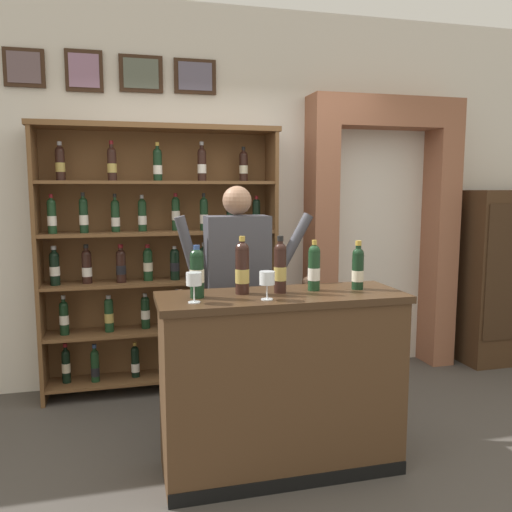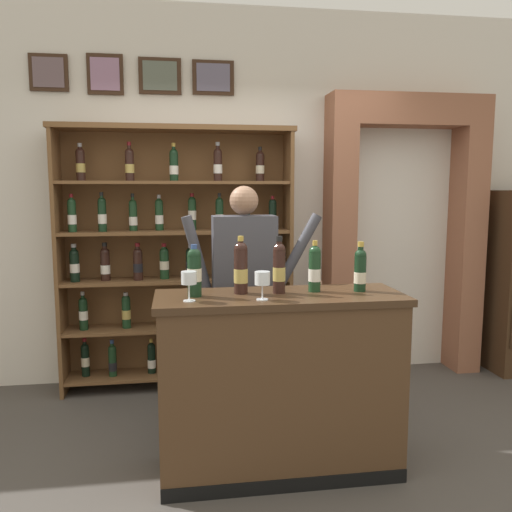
# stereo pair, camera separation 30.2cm
# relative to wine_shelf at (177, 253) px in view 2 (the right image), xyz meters

# --- Properties ---
(ground_plane) EXTENTS (14.00, 14.00, 0.02)m
(ground_plane) POSITION_rel_wine_shelf_xyz_m (0.56, -1.45, -1.12)
(ground_plane) COLOR #47423D
(back_wall) EXTENTS (12.00, 0.19, 3.13)m
(back_wall) POSITION_rel_wine_shelf_xyz_m (0.55, 0.25, 0.45)
(back_wall) COLOR silver
(back_wall) RESTS_ON ground
(wine_shelf) EXTENTS (1.90, 0.35, 2.12)m
(wine_shelf) POSITION_rel_wine_shelf_xyz_m (0.00, 0.00, 0.00)
(wine_shelf) COLOR brown
(wine_shelf) RESTS_ON ground
(archway_doorway) EXTENTS (1.39, 0.45, 2.42)m
(archway_doorway) POSITION_rel_wine_shelf_xyz_m (1.97, 0.11, 0.22)
(archway_doorway) COLOR #935B42
(archway_doorway) RESTS_ON ground
(tasting_counter) EXTENTS (1.40, 0.51, 1.05)m
(tasting_counter) POSITION_rel_wine_shelf_xyz_m (0.57, -1.45, -0.59)
(tasting_counter) COLOR #4C331E
(tasting_counter) RESTS_ON ground
(shopkeeper) EXTENTS (0.96, 0.22, 1.66)m
(shopkeeper) POSITION_rel_wine_shelf_xyz_m (0.45, -0.86, -0.09)
(shopkeeper) COLOR #2D3347
(shopkeeper) RESTS_ON ground
(tasting_bottle_brunello) EXTENTS (0.08, 0.08, 0.29)m
(tasting_bottle_brunello) POSITION_rel_wine_shelf_xyz_m (0.09, -1.43, 0.08)
(tasting_bottle_brunello) COLOR black
(tasting_bottle_brunello) RESTS_ON tasting_counter
(tasting_bottle_bianco) EXTENTS (0.08, 0.08, 0.33)m
(tasting_bottle_bianco) POSITION_rel_wine_shelf_xyz_m (0.36, -1.39, 0.09)
(tasting_bottle_bianco) COLOR black
(tasting_bottle_bianco) RESTS_ON tasting_counter
(tasting_bottle_vin_santo) EXTENTS (0.07, 0.07, 0.33)m
(tasting_bottle_vin_santo) POSITION_rel_wine_shelf_xyz_m (0.57, -1.41, 0.09)
(tasting_bottle_vin_santo) COLOR black
(tasting_bottle_vin_santo) RESTS_ON tasting_counter
(tasting_bottle_riserva) EXTENTS (0.07, 0.07, 0.30)m
(tasting_bottle_riserva) POSITION_rel_wine_shelf_xyz_m (0.78, -1.40, 0.07)
(tasting_bottle_riserva) COLOR #19381E
(tasting_bottle_riserva) RESTS_ON tasting_counter
(tasting_bottle_prosecco) EXTENTS (0.07, 0.07, 0.29)m
(tasting_bottle_prosecco) POSITION_rel_wine_shelf_xyz_m (1.05, -1.43, 0.06)
(tasting_bottle_prosecco) COLOR black
(tasting_bottle_prosecco) RESTS_ON tasting_counter
(wine_glass_left) EXTENTS (0.08, 0.08, 0.16)m
(wine_glass_left) POSITION_rel_wine_shelf_xyz_m (0.06, -1.55, 0.06)
(wine_glass_left) COLOR silver
(wine_glass_left) RESTS_ON tasting_counter
(wine_glass_center) EXTENTS (0.08, 0.08, 0.15)m
(wine_glass_center) POSITION_rel_wine_shelf_xyz_m (0.45, -1.58, 0.05)
(wine_glass_center) COLOR silver
(wine_glass_center) RESTS_ON tasting_counter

